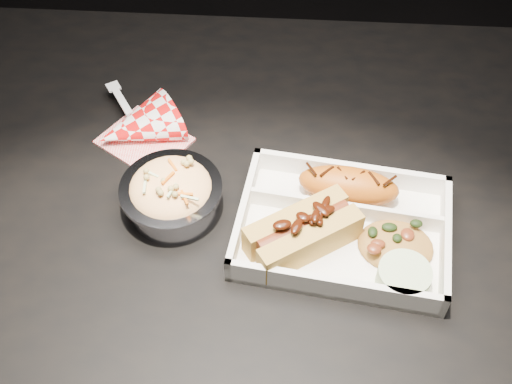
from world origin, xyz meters
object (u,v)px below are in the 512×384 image
foil_coleslaw_cup (171,193)px  hotdog (303,231)px  napkin_fork (137,128)px  dining_table (244,248)px  fried_pastry (348,185)px  food_tray (342,230)px

foil_coleslaw_cup → hotdog: bearing=-16.5°
foil_coleslaw_cup → napkin_fork: 0.14m
dining_table → fried_pastry: (0.13, 0.02, 0.12)m
dining_table → hotdog: 0.15m
food_tray → foil_coleslaw_cup: bearing=-179.9°
foil_coleslaw_cup → fried_pastry: bearing=7.2°
food_tray → napkin_fork: bearing=159.1°
fried_pastry → foil_coleslaw_cup: (-0.22, -0.03, 0.00)m
foil_coleslaw_cup → dining_table: bearing=4.4°
dining_table → foil_coleslaw_cup: bearing=-175.6°
dining_table → fried_pastry: 0.18m
dining_table → foil_coleslaw_cup: size_ratio=9.52×
foil_coleslaw_cup → food_tray: bearing=-7.4°
hotdog → dining_table: bearing=110.1°
hotdog → napkin_fork: size_ratio=0.86×
dining_table → hotdog: (0.07, -0.05, 0.12)m
dining_table → fried_pastry: fried_pastry is taller
dining_table → napkin_fork: (-0.16, 0.12, 0.11)m
food_tray → napkin_fork: 0.32m
food_tray → hotdog: 0.06m
hotdog → napkin_fork: 0.29m
fried_pastry → hotdog: (-0.06, -0.08, 0.00)m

